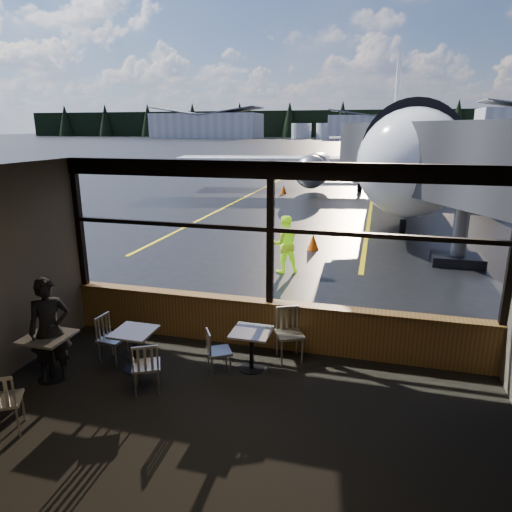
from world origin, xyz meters
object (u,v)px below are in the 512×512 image
at_px(cafe_table_mid, 135,350).
at_px(chair_near_n, 290,335).
at_px(cafe_table_near, 251,350).
at_px(passenger, 50,330).
at_px(ground_crew, 285,244).
at_px(cone_nose, 313,242).
at_px(chair_mid_w, 113,339).
at_px(chair_left_s, 3,401).
at_px(airliner, 402,106).
at_px(chair_near_w, 219,352).
at_px(jet_bridge, 446,192).
at_px(chair_mid_s, 146,366).
at_px(cone_wing, 284,189).
at_px(cafe_table_left, 50,357).

xyz_separation_m(cafe_table_mid, chair_near_n, (2.49, 1.04, 0.11)).
xyz_separation_m(cafe_table_near, cafe_table_mid, (-1.93, -0.53, 0.01)).
bearing_deg(passenger, cafe_table_near, -17.61).
distance_m(ground_crew, cone_nose, 2.79).
relative_size(chair_mid_w, ground_crew, 0.53).
bearing_deg(cone_nose, chair_left_s, -103.89).
relative_size(cafe_table_near, chair_mid_w, 0.82).
distance_m(airliner, chair_near_w, 24.31).
bearing_deg(jet_bridge, chair_near_w, -122.12).
xyz_separation_m(cafe_table_near, chair_left_s, (-2.81, -2.50, 0.11)).
xyz_separation_m(jet_bridge, ground_crew, (-4.29, -0.76, -1.56)).
relative_size(airliner, cafe_table_mid, 47.42).
distance_m(airliner, cafe_table_mid, 24.81).
bearing_deg(chair_mid_s, passenger, 154.51).
height_order(cafe_table_near, chair_mid_w, chair_mid_w).
height_order(chair_mid_s, cone_wing, chair_mid_s).
xyz_separation_m(airliner, cone_wing, (-6.87, -1.49, -5.04)).
height_order(chair_left_s, cone_wing, chair_left_s).
bearing_deg(ground_crew, passenger, 44.58).
bearing_deg(cone_wing, chair_near_n, -78.05).
xyz_separation_m(chair_near_w, passenger, (-2.59, -0.87, 0.48)).
height_order(cafe_table_near, cafe_table_mid, cafe_table_mid).
height_order(chair_near_w, passenger, passenger).
xyz_separation_m(cafe_table_near, cone_wing, (-3.94, 21.79, -0.08)).
xyz_separation_m(chair_mid_w, ground_crew, (1.87, 6.03, 0.39)).
distance_m(airliner, jet_bridge, 17.14).
xyz_separation_m(cafe_table_near, chair_mid_w, (-2.45, -0.38, 0.08)).
height_order(cafe_table_left, chair_mid_s, chair_mid_s).
bearing_deg(ground_crew, chair_mid_w, 47.62).
distance_m(jet_bridge, chair_left_s, 11.20).
relative_size(chair_mid_s, ground_crew, 0.54).
bearing_deg(cone_nose, cafe_table_mid, -101.48).
bearing_deg(cone_nose, cafe_table_near, -89.16).
height_order(chair_near_w, cone_wing, chair_near_w).
relative_size(chair_mid_s, chair_mid_w, 1.02).
xyz_separation_m(chair_near_w, ground_crew, (-0.09, 5.92, 0.43)).
height_order(cafe_table_mid, passenger, passenger).
relative_size(chair_mid_w, chair_left_s, 0.93).
bearing_deg(chair_mid_s, airliner, 53.00).
distance_m(chair_near_n, cone_nose, 7.87).
relative_size(airliner, cone_wing, 60.98).
distance_m(jet_bridge, cafe_table_left, 10.40).
height_order(passenger, cone_nose, passenger).
bearing_deg(cone_wing, chair_near_w, -81.13).
bearing_deg(passenger, airliner, 38.26).
distance_m(cone_nose, cone_wing, 13.98).
distance_m(cafe_table_near, cone_wing, 22.15).
bearing_deg(chair_near_n, jet_bridge, -143.33).
bearing_deg(airliner, cafe_table_left, -104.01).
distance_m(chair_near_n, chair_mid_s, 2.55).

